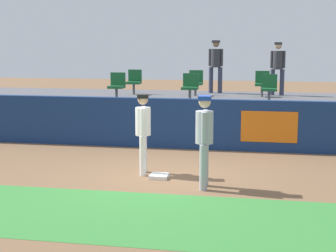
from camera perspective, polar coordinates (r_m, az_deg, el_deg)
name	(u,v)px	position (r m, az deg, el deg)	size (l,w,h in m)	color
ground_plane	(160,177)	(11.88, -0.83, -5.43)	(60.00, 60.00, 0.00)	brown
grass_foreground_strip	(128,215)	(9.33, -4.26, -9.48)	(18.00, 2.80, 0.01)	#388438
first_base	(159,176)	(11.76, -0.92, -5.37)	(0.40, 0.40, 0.08)	white
player_fielder_home	(143,128)	(11.95, -2.65, -0.24)	(0.40, 0.58, 1.81)	white
player_runner_visitor	(204,135)	(10.77, 3.90, -0.98)	(0.38, 0.53, 1.89)	#9EA3AD
field_wall	(184,124)	(14.89, 1.75, 0.25)	(18.00, 0.26, 1.40)	navy
bleacher_platform	(196,115)	(17.42, 3.05, 1.14)	(18.00, 4.80, 1.17)	#59595E
seat_back_right	(262,82)	(17.82, 10.01, 4.61)	(0.46, 0.44, 0.84)	#4C4C51
seat_front_center	(190,86)	(16.20, 2.38, 4.32)	(0.47, 0.44, 0.84)	#4C4C51
seat_front_left	(117,85)	(16.69, -5.46, 4.43)	(0.47, 0.44, 0.84)	#4C4C51
seat_back_center	(196,81)	(17.99, 2.96, 4.78)	(0.46, 0.44, 0.84)	#4C4C51
seat_front_right	(269,87)	(16.02, 10.74, 4.12)	(0.45, 0.44, 0.84)	#4C4C51
seat_back_left	(134,80)	(18.40, -3.63, 4.87)	(0.47, 0.44, 0.84)	#4C4C51
spectator_hooded	(278,65)	(18.36, 11.62, 6.43)	(0.50, 0.36, 1.77)	#33384C
spectator_capped	(216,63)	(18.87, 5.11, 6.75)	(0.51, 0.38, 1.84)	#33384C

